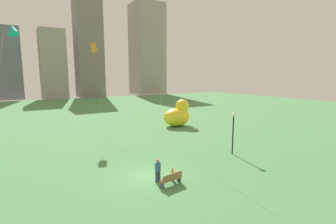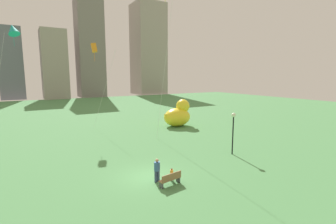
% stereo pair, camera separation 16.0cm
% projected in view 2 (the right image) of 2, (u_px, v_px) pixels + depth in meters
% --- Properties ---
extents(ground_plane, '(140.00, 140.00, 0.00)m').
position_uv_depth(ground_plane, '(148.00, 177.00, 18.26)').
color(ground_plane, '#4D894E').
extents(park_bench, '(1.73, 0.69, 0.90)m').
position_uv_depth(park_bench, '(171.00, 179.00, 16.76)').
color(park_bench, olive).
rests_on(park_bench, ground).
extents(person_adult, '(0.42, 0.42, 1.71)m').
position_uv_depth(person_adult, '(157.00, 169.00, 17.25)').
color(person_adult, '#38476B').
rests_on(person_adult, ground).
extents(person_child, '(0.23, 0.23, 0.93)m').
position_uv_depth(person_child, '(172.00, 174.00, 17.52)').
color(person_child, silver).
rests_on(person_child, ground).
extents(giant_inflatable_duck, '(4.81, 3.09, 3.99)m').
position_uv_depth(giant_inflatable_duck, '(178.00, 115.00, 36.39)').
color(giant_inflatable_duck, yellow).
rests_on(giant_inflatable_duck, ground).
extents(lamppost, '(0.40, 0.40, 4.02)m').
position_uv_depth(lamppost, '(233.00, 124.00, 23.09)').
color(lamppost, black).
rests_on(lamppost, ground).
extents(city_skyline, '(83.17, 18.23, 35.91)m').
position_uv_depth(city_skyline, '(61.00, 49.00, 80.81)').
color(city_skyline, '#9E938C').
rests_on(city_skyline, ground).
extents(kite_orange, '(3.22, 3.25, 11.65)m').
position_uv_depth(kite_orange, '(94.00, 48.00, 31.21)').
color(kite_orange, silver).
rests_on(kite_orange, ground).
extents(kite_teal, '(3.77, 3.87, 12.96)m').
position_uv_depth(kite_teal, '(13.00, 30.00, 25.07)').
color(kite_teal, silver).
rests_on(kite_teal, ground).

